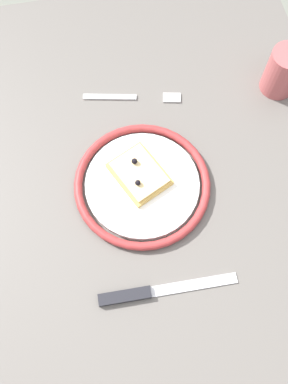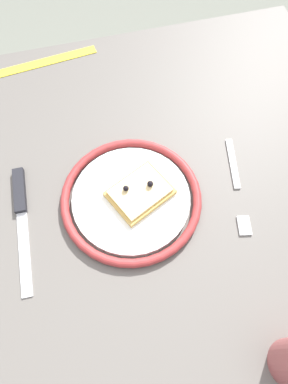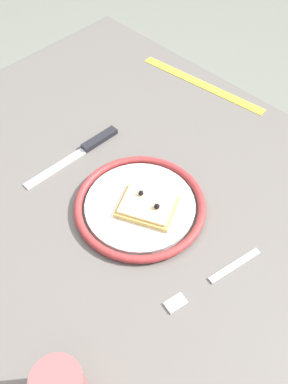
# 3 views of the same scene
# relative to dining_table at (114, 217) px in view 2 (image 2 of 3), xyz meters

# --- Properties ---
(ground_plane) EXTENTS (6.00, 6.00, 0.00)m
(ground_plane) POSITION_rel_dining_table_xyz_m (0.00, 0.00, -0.66)
(ground_plane) COLOR slate
(dining_table) EXTENTS (1.08, 0.84, 0.76)m
(dining_table) POSITION_rel_dining_table_xyz_m (0.00, 0.00, 0.00)
(dining_table) COLOR #5B5651
(dining_table) RESTS_ON ground_plane
(plate) EXTENTS (0.26, 0.26, 0.02)m
(plate) POSITION_rel_dining_table_xyz_m (-0.04, 0.02, 0.11)
(plate) COLOR white
(plate) RESTS_ON dining_table
(pizza_slice_near) EXTENTS (0.13, 0.12, 0.03)m
(pizza_slice_near) POSITION_rel_dining_table_xyz_m (-0.05, 0.01, 0.12)
(pizza_slice_near) COLOR tan
(pizza_slice_near) RESTS_ON plate
(knife) EXTENTS (0.03, 0.24, 0.01)m
(knife) POSITION_rel_dining_table_xyz_m (0.16, -0.02, 0.10)
(knife) COLOR silver
(knife) RESTS_ON dining_table
(fork) EXTENTS (0.06, 0.20, 0.00)m
(fork) POSITION_rel_dining_table_xyz_m (-0.23, 0.04, 0.10)
(fork) COLOR #BBBBBB
(fork) RESTS_ON dining_table
(measuring_tape) EXTENTS (0.35, 0.06, 0.00)m
(measuring_tape) POSITION_rel_dining_table_xyz_m (0.13, -0.37, 0.10)
(measuring_tape) COLOR yellow
(measuring_tape) RESTS_ON dining_table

